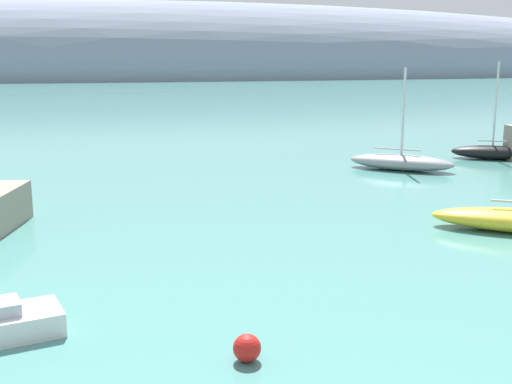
{
  "coord_description": "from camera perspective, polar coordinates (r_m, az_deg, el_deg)",
  "views": [
    {
      "loc": [
        -5.67,
        -5.58,
        8.66
      ],
      "look_at": [
        -0.3,
        24.86,
        1.84
      ],
      "focal_mm": 47.17,
      "sensor_mm": 36.0,
      "label": 1
    }
  ],
  "objects": [
    {
      "name": "sailboat_black_near_shore",
      "position": [
        54.76,
        19.4,
        3.24
      ],
      "size": [
        6.33,
        4.13,
        7.43
      ],
      "rotation": [
        0.0,
        0.0,
        2.74
      ],
      "color": "black",
      "rests_on": "water"
    },
    {
      "name": "mooring_buoy_red",
      "position": [
        19.17,
        -0.77,
        -13.09
      ],
      "size": [
        0.79,
        0.79,
        0.79
      ],
      "primitive_type": "sphere",
      "color": "red",
      "rests_on": "water"
    },
    {
      "name": "distant_ridge",
      "position": [
        186.65,
        -13.17,
        9.46
      ],
      "size": [
        395.88,
        51.06,
        40.08
      ],
      "primitive_type": "ellipsoid",
      "color": "gray",
      "rests_on": "ground"
    },
    {
      "name": "sailboat_grey_outer_mooring",
      "position": [
        48.25,
        12.2,
        2.53
      ],
      "size": [
        7.32,
        5.91,
        7.1
      ],
      "rotation": [
        0.0,
        0.0,
        5.7
      ],
      "color": "gray",
      "rests_on": "water"
    }
  ]
}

